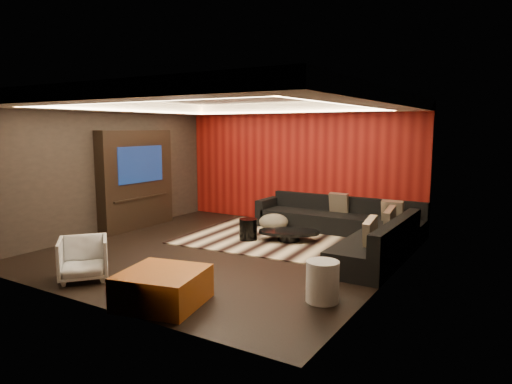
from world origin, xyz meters
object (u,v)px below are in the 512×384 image
Objects in this scene: white_side_table at (322,281)px; armchair at (83,258)px; sectional_sofa at (351,229)px; orange_ottoman at (163,288)px; coffee_table at (289,235)px; drum_stool at (248,229)px.

armchair reaches higher than white_side_table.
orange_ottoman is at bearing -102.21° from sectional_sofa.
armchair is at bearing -113.26° from coffee_table.
orange_ottoman is at bearing -88.16° from coffee_table.
white_side_table is at bearing -32.30° from armchair.
drum_stool is at bearing -151.45° from sectional_sofa.
drum_stool is 0.12× the size of sectional_sofa.
sectional_sofa reaches higher than white_side_table.
white_side_table is 3.30m from sectional_sofa.
white_side_table is (1.83, -2.60, 0.15)m from coffee_table.
sectional_sofa reaches higher than coffee_table.
coffee_table is 2.24× the size of white_side_table.
armchair is at bearing -121.74° from sectional_sofa.
armchair is 5.00m from sectional_sofa.
white_side_table reaches higher than coffee_table.
coffee_table is 0.33× the size of sectional_sofa.
orange_ottoman is 1.41× the size of armchair.
coffee_table is at bearing 91.84° from orange_ottoman.
orange_ottoman is at bearing -145.93° from white_side_table.
drum_stool reaches higher than orange_ottoman.
drum_stool is at bearing 26.31° from armchair.
drum_stool is 3.38m from armchair.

